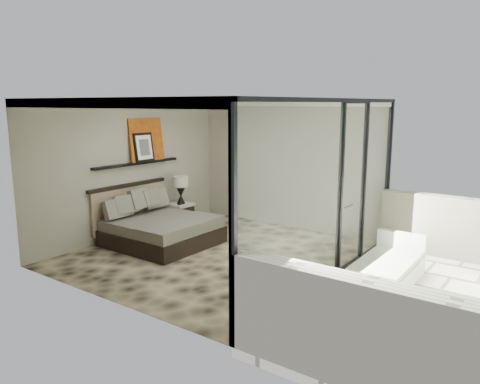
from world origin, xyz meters
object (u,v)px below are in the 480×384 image
Objects in this scene: table_lamp at (181,186)px; lounger at (387,269)px; nightstand at (180,215)px; bed at (158,228)px.

lounger is at bearing -6.22° from table_lamp.
nightstand is 0.31× the size of lounger.
bed is 1.35m from nightstand.
table_lamp is (-0.54, 1.23, 0.60)m from bed.
table_lamp is 0.38× the size of lounger.
lounger is (4.90, -0.53, -0.06)m from nightstand.
bed is at bearing -69.63° from nightstand.
bed is 3.13× the size of table_lamp.
nightstand is 0.81× the size of table_lamp.
table_lamp reaches higher than lounger.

